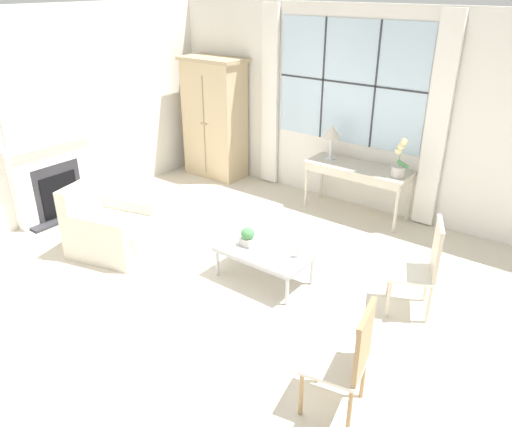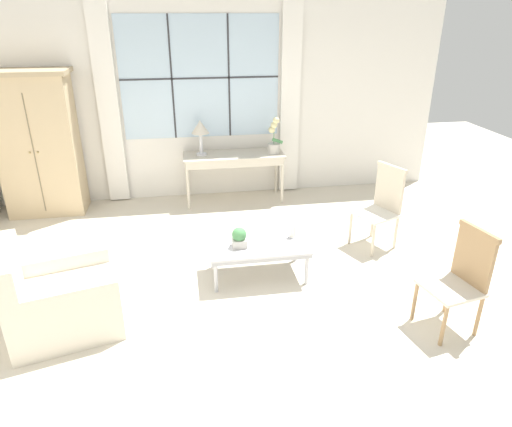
{
  "view_description": "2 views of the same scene",
  "coord_description": "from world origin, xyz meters",
  "px_view_note": "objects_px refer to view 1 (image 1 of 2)",
  "views": [
    {
      "loc": [
        3.22,
        -3.38,
        3.08
      ],
      "look_at": [
        0.39,
        0.36,
        0.86
      ],
      "focal_mm": 35.0,
      "sensor_mm": 36.0,
      "label": 1
    },
    {
      "loc": [
        -0.31,
        -3.73,
        2.65
      ],
      "look_at": [
        0.38,
        0.43,
        0.76
      ],
      "focal_mm": 32.0,
      "sensor_mm": 36.0,
      "label": 2
    }
  ],
  "objects_px": {
    "fireplace": "(52,173)",
    "potted_orchid": "(399,162)",
    "armoire": "(215,118)",
    "armchair_upholstered": "(112,229)",
    "table_lamp": "(332,133)",
    "side_chair_wooden": "(424,263)",
    "coffee_table": "(264,253)",
    "console_table": "(358,172)",
    "potted_plant_small": "(248,236)",
    "accent_chair_wooden": "(349,356)",
    "pillar_candle": "(299,252)"
  },
  "relations": [
    {
      "from": "pillar_candle",
      "to": "potted_plant_small",
      "type": "bearing_deg",
      "value": -168.84
    },
    {
      "from": "armoire",
      "to": "potted_plant_small",
      "type": "relative_size",
      "value": 9.03
    },
    {
      "from": "side_chair_wooden",
      "to": "accent_chair_wooden",
      "type": "xyz_separation_m",
      "value": [
        0.03,
        -1.62,
        -0.02
      ]
    },
    {
      "from": "fireplace",
      "to": "potted_plant_small",
      "type": "distance_m",
      "value": 3.14
    },
    {
      "from": "fireplace",
      "to": "pillar_candle",
      "type": "height_order",
      "value": "fireplace"
    },
    {
      "from": "armchair_upholstered",
      "to": "side_chair_wooden",
      "type": "distance_m",
      "value": 3.65
    },
    {
      "from": "potted_plant_small",
      "to": "armoire",
      "type": "bearing_deg",
      "value": 137.47
    },
    {
      "from": "pillar_candle",
      "to": "table_lamp",
      "type": "bearing_deg",
      "value": 111.77
    },
    {
      "from": "potted_orchid",
      "to": "pillar_candle",
      "type": "bearing_deg",
      "value": -95.56
    },
    {
      "from": "potted_plant_small",
      "to": "pillar_candle",
      "type": "relative_size",
      "value": 1.39
    },
    {
      "from": "fireplace",
      "to": "table_lamp",
      "type": "relative_size",
      "value": 3.92
    },
    {
      "from": "armchair_upholstered",
      "to": "pillar_candle",
      "type": "distance_m",
      "value": 2.39
    },
    {
      "from": "fireplace",
      "to": "potted_plant_small",
      "type": "bearing_deg",
      "value": 7.25
    },
    {
      "from": "table_lamp",
      "to": "armoire",
      "type": "bearing_deg",
      "value": -179.66
    },
    {
      "from": "potted_plant_small",
      "to": "fireplace",
      "type": "bearing_deg",
      "value": -172.75
    },
    {
      "from": "console_table",
      "to": "potted_plant_small",
      "type": "bearing_deg",
      "value": -95.38
    },
    {
      "from": "console_table",
      "to": "potted_orchid",
      "type": "xyz_separation_m",
      "value": [
        0.59,
        -0.05,
        0.28
      ]
    },
    {
      "from": "fireplace",
      "to": "accent_chair_wooden",
      "type": "relative_size",
      "value": 2.05
    },
    {
      "from": "potted_orchid",
      "to": "coffee_table",
      "type": "height_order",
      "value": "potted_orchid"
    },
    {
      "from": "armoire",
      "to": "potted_plant_small",
      "type": "distance_m",
      "value": 3.35
    },
    {
      "from": "console_table",
      "to": "coffee_table",
      "type": "relative_size",
      "value": 1.39
    },
    {
      "from": "armoire",
      "to": "table_lamp",
      "type": "relative_size",
      "value": 3.88
    },
    {
      "from": "potted_orchid",
      "to": "side_chair_wooden",
      "type": "relative_size",
      "value": 0.53
    },
    {
      "from": "armoire",
      "to": "table_lamp",
      "type": "distance_m",
      "value": 2.19
    },
    {
      "from": "fireplace",
      "to": "armchair_upholstered",
      "type": "bearing_deg",
      "value": -6.5
    },
    {
      "from": "potted_orchid",
      "to": "table_lamp",
      "type": "bearing_deg",
      "value": 175.85
    },
    {
      "from": "potted_orchid",
      "to": "armchair_upholstered",
      "type": "distance_m",
      "value": 3.75
    },
    {
      "from": "table_lamp",
      "to": "accent_chair_wooden",
      "type": "height_order",
      "value": "table_lamp"
    },
    {
      "from": "accent_chair_wooden",
      "to": "coffee_table",
      "type": "distance_m",
      "value": 1.98
    },
    {
      "from": "armoire",
      "to": "console_table",
      "type": "height_order",
      "value": "armoire"
    },
    {
      "from": "fireplace",
      "to": "potted_orchid",
      "type": "xyz_separation_m",
      "value": [
        3.91,
        2.57,
        0.27
      ]
    },
    {
      "from": "table_lamp",
      "to": "potted_plant_small",
      "type": "relative_size",
      "value": 2.33
    },
    {
      "from": "armoire",
      "to": "coffee_table",
      "type": "bearing_deg",
      "value": -39.87
    },
    {
      "from": "fireplace",
      "to": "pillar_candle",
      "type": "xyz_separation_m",
      "value": [
        3.71,
        0.51,
        -0.2
      ]
    },
    {
      "from": "armoire",
      "to": "potted_plant_small",
      "type": "bearing_deg",
      "value": -42.53
    },
    {
      "from": "armchair_upholstered",
      "to": "pillar_candle",
      "type": "xyz_separation_m",
      "value": [
        2.29,
        0.68,
        0.16
      ]
    },
    {
      "from": "armoire",
      "to": "side_chair_wooden",
      "type": "bearing_deg",
      "value": -22.2
    },
    {
      "from": "armchair_upholstered",
      "to": "accent_chair_wooden",
      "type": "relative_size",
      "value": 1.12
    },
    {
      "from": "potted_orchid",
      "to": "armoire",
      "type": "bearing_deg",
      "value": 178.88
    },
    {
      "from": "armoire",
      "to": "table_lamp",
      "type": "height_order",
      "value": "armoire"
    },
    {
      "from": "accent_chair_wooden",
      "to": "coffee_table",
      "type": "relative_size",
      "value": 0.92
    },
    {
      "from": "potted_orchid",
      "to": "armchair_upholstered",
      "type": "bearing_deg",
      "value": -132.27
    },
    {
      "from": "potted_orchid",
      "to": "coffee_table",
      "type": "xyz_separation_m",
      "value": [
        -0.6,
        -2.15,
        -0.58
      ]
    },
    {
      "from": "table_lamp",
      "to": "side_chair_wooden",
      "type": "height_order",
      "value": "table_lamp"
    },
    {
      "from": "console_table",
      "to": "accent_chair_wooden",
      "type": "relative_size",
      "value": 1.52
    },
    {
      "from": "side_chair_wooden",
      "to": "potted_plant_small",
      "type": "xyz_separation_m",
      "value": [
        -1.79,
        -0.52,
        -0.06
      ]
    },
    {
      "from": "fireplace",
      "to": "coffee_table",
      "type": "relative_size",
      "value": 1.88
    },
    {
      "from": "fireplace",
      "to": "coffee_table",
      "type": "height_order",
      "value": "fireplace"
    },
    {
      "from": "fireplace",
      "to": "potted_orchid",
      "type": "bearing_deg",
      "value": 33.36
    },
    {
      "from": "armoire",
      "to": "armchair_upholstered",
      "type": "relative_size",
      "value": 1.81
    }
  ]
}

